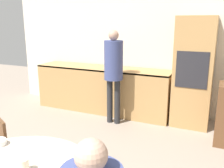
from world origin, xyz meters
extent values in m
cube|color=silver|center=(0.00, 5.01, 1.30)|extent=(6.65, 0.05, 2.60)
cube|color=tan|center=(-1.08, 4.66, 0.45)|extent=(2.79, 0.60, 0.91)
cube|color=black|center=(-1.08, 4.66, 0.89)|extent=(2.79, 0.60, 0.03)
cube|color=tan|center=(0.67, 4.67, 0.95)|extent=(0.64, 0.58, 1.90)
cube|color=#28282D|center=(0.67, 4.38, 1.04)|extent=(0.51, 0.01, 0.60)
cube|color=brown|center=(-0.93, 1.94, 0.65)|extent=(0.35, 0.20, 0.42)
sphere|color=tan|center=(0.54, 1.24, 1.15)|extent=(0.18, 0.18, 0.18)
cylinder|color=#262628|center=(-0.69, 4.16, 0.41)|extent=(0.10, 0.10, 0.81)
cylinder|color=#262628|center=(-0.55, 4.16, 0.41)|extent=(0.10, 0.10, 0.81)
cylinder|color=#3D477A|center=(-0.62, 4.16, 1.15)|extent=(0.33, 0.33, 0.68)
sphere|color=tan|center=(-0.62, 4.16, 1.58)|extent=(0.18, 0.18, 0.18)
cylinder|color=beige|center=(-0.15, 1.46, 0.79)|extent=(0.08, 0.08, 0.10)
camera|label=1|loc=(1.11, 0.24, 1.81)|focal=40.00mm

